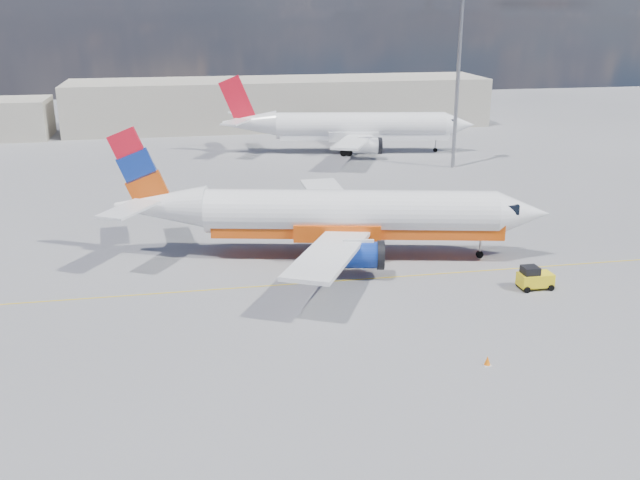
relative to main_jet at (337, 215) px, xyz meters
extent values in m
plane|color=slate|center=(-0.66, -8.40, -3.62)|extent=(240.00, 240.00, 0.00)
cube|color=gold|center=(-0.66, -5.40, -3.61)|extent=(70.00, 0.15, 0.01)
cube|color=beige|center=(4.34, 66.60, 0.38)|extent=(70.00, 14.00, 8.00)
cylinder|color=white|center=(1.10, -0.24, 0.24)|extent=(23.85, 8.58, 3.65)
cone|color=white|center=(14.73, -3.20, 0.24)|extent=(4.97, 4.48, 3.65)
cone|color=white|center=(-14.10, 3.07, 0.62)|extent=(8.08, 4.98, 3.47)
cube|color=black|center=(13.27, -2.88, 0.83)|extent=(2.31, 2.80, 0.75)
cube|color=#D74B0D|center=(1.63, -0.35, -0.99)|extent=(23.71, 7.95, 1.29)
cube|color=white|center=(1.13, 7.44, -0.72)|extent=(3.82, 12.98, 0.86)
cube|color=white|center=(-2.07, -7.24, -0.72)|extent=(8.78, 13.07, 0.86)
cylinder|color=navy|center=(2.65, 4.37, -1.74)|extent=(4.21, 2.81, 2.04)
cylinder|color=navy|center=(0.60, -5.07, -1.74)|extent=(4.21, 2.81, 2.04)
cylinder|color=black|center=(4.33, 4.00, -1.74)|extent=(1.00, 2.32, 2.25)
cylinder|color=black|center=(2.28, -5.44, -1.74)|extent=(1.00, 2.32, 2.25)
cube|color=#D74B0D|center=(-15.68, 3.41, 3.89)|extent=(4.99, 1.38, 6.70)
cube|color=white|center=(-14.95, 6.76, 1.32)|extent=(2.88, 5.57, 0.19)
cube|color=white|center=(-16.41, 0.05, 1.32)|extent=(4.74, 5.82, 0.19)
cylinder|color=gray|center=(11.59, -2.52, -2.28)|extent=(0.23, 0.23, 2.25)
cylinder|color=black|center=(11.59, -2.52, -3.32)|extent=(0.64, 0.38, 0.60)
cylinder|color=black|center=(-0.45, 2.73, -3.14)|extent=(1.03, 0.60, 0.97)
cylinder|color=black|center=(-1.54, -2.30, -3.14)|extent=(1.03, 0.60, 0.97)
cylinder|color=white|center=(12.35, 42.13, 0.23)|extent=(23.78, 7.34, 3.63)
cone|color=white|center=(26.05, 39.91, 0.23)|extent=(4.80, 4.27, 3.63)
cone|color=white|center=(-2.94, 44.61, 0.60)|extent=(7.93, 4.60, 3.45)
cube|color=black|center=(24.58, 40.15, 0.81)|extent=(2.19, 2.72, 0.75)
cube|color=white|center=(12.87, 42.05, -1.00)|extent=(23.67, 6.71, 1.28)
cube|color=white|center=(11.96, 49.77, -0.74)|extent=(4.48, 13.06, 0.86)
cube|color=white|center=(9.57, 35.01, -0.74)|extent=(8.19, 13.13, 0.86)
cylinder|color=white|center=(13.64, 46.79, -1.75)|extent=(4.12, 2.62, 2.03)
cylinder|color=white|center=(12.11, 37.30, -1.75)|extent=(4.12, 2.62, 2.03)
cylinder|color=black|center=(15.33, 46.52, -1.75)|extent=(0.89, 2.30, 2.24)
cylinder|color=black|center=(13.79, 37.03, -1.75)|extent=(0.89, 2.30, 2.24)
cube|color=red|center=(-4.52, 44.87, 3.86)|extent=(5.00, 1.12, 6.67)
cube|color=white|center=(-3.98, 48.24, 1.29)|extent=(3.14, 5.64, 0.19)
cube|color=white|center=(-5.07, 41.49, 1.29)|extent=(4.53, 5.82, 0.19)
cylinder|color=gray|center=(22.89, 40.43, -2.28)|extent=(0.22, 0.22, 2.24)
cylinder|color=black|center=(22.89, 40.43, -3.32)|extent=(0.63, 0.35, 0.60)
cylinder|color=black|center=(10.65, 45.01, -3.14)|extent=(1.01, 0.55, 0.96)
cylinder|color=black|center=(9.83, 39.95, -3.14)|extent=(1.01, 0.55, 0.96)
cylinder|color=black|center=(11.99, -8.92, -3.38)|extent=(0.48, 0.20, 0.48)
cylinder|color=black|center=(12.01, -10.25, -3.38)|extent=(0.48, 0.20, 0.48)
cylinder|color=black|center=(13.90, -8.90, -3.38)|extent=(0.48, 0.20, 0.48)
cylinder|color=black|center=(13.91, -10.23, -3.38)|extent=(0.48, 0.20, 0.48)
cube|color=yellow|center=(12.95, -9.57, -2.91)|extent=(2.49, 1.36, 0.95)
cube|color=black|center=(12.48, -9.58, -2.14)|extent=(1.16, 1.16, 0.57)
cube|color=white|center=(4.75, -20.02, -3.60)|extent=(0.43, 0.43, 0.04)
cone|color=orange|center=(4.75, -20.02, -3.30)|extent=(0.37, 0.37, 0.56)
cylinder|color=gray|center=(21.76, 30.56, 7.27)|extent=(0.48, 0.48, 21.79)
camera|label=1|loc=(-11.68, -54.59, 16.37)|focal=40.00mm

